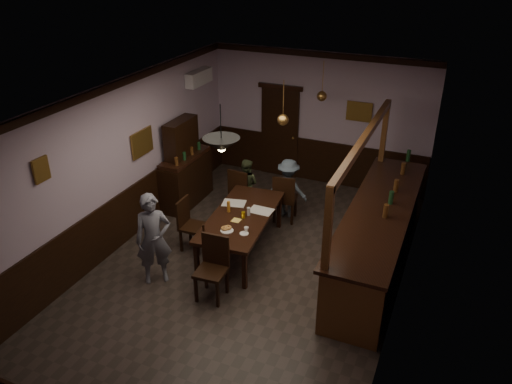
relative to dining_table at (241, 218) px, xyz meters
The scene contains 31 objects.
room 1.05m from the dining_table, 60.23° to the right, with size 5.01×8.01×3.01m.
dining_table is the anchor object (origin of this frame).
chair_far_left 1.36m from the dining_table, 115.39° to the left, with size 0.48×0.48×1.03m.
chair_far_right 1.35m from the dining_table, 75.44° to the left, with size 0.51×0.51×1.02m.
chair_near 1.32m from the dining_table, 84.67° to the right, with size 0.48×0.48×1.05m.
chair_side 0.96m from the dining_table, 162.95° to the right, with size 0.44×0.44×0.99m.
person_standing 1.64m from the dining_table, 124.81° to the right, with size 0.58×0.38×1.58m, color slate.
person_seated_left 1.62m from the dining_table, 111.41° to the left, with size 0.54×0.42×1.11m, color #475432.
person_seated_right 1.62m from the dining_table, 79.03° to the left, with size 0.79×0.46×1.23m, color slate.
newspaper_left 0.46m from the dining_table, 131.84° to the left, with size 0.42×0.30×0.01m, color silver.
newspaper_right 0.39m from the dining_table, 45.89° to the left, with size 0.42×0.30×0.01m, color silver.
napkin 0.22m from the dining_table, 89.01° to the right, with size 0.15×0.15×0.00m, color #FFD95D.
saucer 0.64m from the dining_table, 60.60° to the right, with size 0.15×0.15×0.01m, color white.
coffee_cup 0.59m from the dining_table, 56.38° to the right, with size 0.08×0.08×0.07m, color white.
pastry_plate 0.59m from the dining_table, 88.74° to the right, with size 0.22×0.22×0.01m, color white.
pastry_ring_a 0.58m from the dining_table, 93.31° to the right, with size 0.13×0.13×0.04m, color #C68C47.
pastry_ring_b 0.54m from the dining_table, 89.89° to the right, with size 0.13×0.13×0.04m, color #C68C47.
soda_can 0.17m from the dining_table, 45.58° to the right, with size 0.07×0.07×0.12m, color yellow.
beer_glass 0.30m from the dining_table, behind, with size 0.06×0.06×0.20m, color #BF721E.
water_glass 0.19m from the dining_table, 19.70° to the left, with size 0.06×0.06×0.15m, color silver.
pepper_mill 0.85m from the dining_table, 113.21° to the right, with size 0.04×0.04×0.14m, color black.
sideboard 2.26m from the dining_table, 146.38° to the left, with size 0.50×1.40×1.85m.
bar_counter 2.38m from the dining_table, 12.76° to the left, with size 0.99×4.25×2.38m.
door_back 3.44m from the dining_table, 99.59° to the left, with size 0.90×0.06×2.10m, color black.
ac_unit 3.57m from the dining_table, 131.43° to the left, with size 0.20×0.85×0.30m.
picture_left_small 3.38m from the dining_table, 134.38° to the right, with size 0.04×0.28×0.36m.
picture_left_large 2.37m from the dining_table, behind, with size 0.04×0.62×0.48m.
picture_back 3.77m from the dining_table, 70.02° to the left, with size 0.55×0.04×0.42m.
pendant_iron 1.87m from the dining_table, 84.78° to the right, with size 0.56×0.56×0.73m.
pendant_brass_mid 1.87m from the dining_table, 62.97° to the left, with size 0.20×0.20×0.81m.
pendant_brass_far 3.05m from the dining_table, 75.91° to the left, with size 0.20×0.20×0.81m.
Camera 1 is at (2.95, -6.34, 5.11)m, focal length 35.00 mm.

